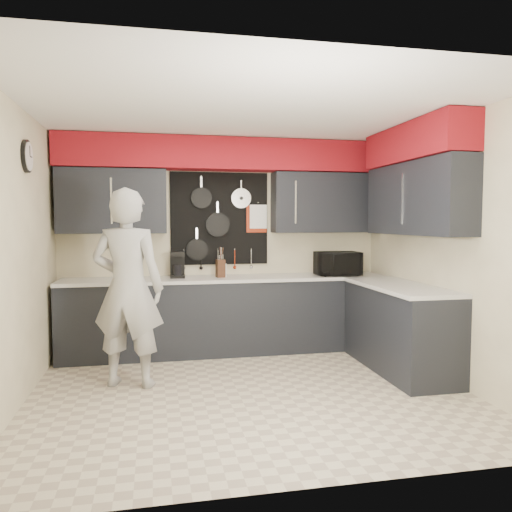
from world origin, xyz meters
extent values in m
plane|color=beige|center=(0.00, 0.00, 0.00)|extent=(4.00, 4.00, 0.00)
cube|color=beige|center=(0.00, 1.75, 1.30)|extent=(4.00, 0.01, 2.60)
cube|color=black|center=(-1.33, 1.59, 1.83)|extent=(1.24, 0.32, 0.75)
cube|color=black|center=(1.28, 1.59, 1.83)|extent=(1.34, 0.32, 0.75)
cube|color=maroon|center=(0.00, 1.57, 2.40)|extent=(3.94, 0.36, 0.38)
cube|color=black|center=(-0.05, 1.74, 1.62)|extent=(1.22, 0.03, 1.15)
cylinder|color=black|center=(-0.28, 1.70, 1.88)|extent=(0.26, 0.04, 0.26)
cylinder|color=black|center=(-0.08, 1.70, 1.55)|extent=(0.30, 0.04, 0.30)
cylinder|color=black|center=(-0.34, 1.70, 1.24)|extent=(0.27, 0.04, 0.27)
cylinder|color=silver|center=(0.22, 1.70, 1.88)|extent=(0.25, 0.02, 0.25)
cube|color=#95250B|center=(0.42, 1.72, 1.62)|extent=(0.26, 0.01, 0.34)
cube|color=white|center=(0.44, 1.70, 1.65)|extent=(0.22, 0.01, 0.30)
cylinder|color=silver|center=(-0.50, 1.71, 1.13)|extent=(0.01, 0.01, 0.20)
cylinder|color=silver|center=(-0.29, 1.71, 1.13)|extent=(0.01, 0.01, 0.20)
cylinder|color=silver|center=(-0.08, 1.71, 1.13)|extent=(0.01, 0.01, 0.20)
cylinder|color=silver|center=(0.14, 1.71, 1.13)|extent=(0.01, 0.01, 0.20)
cylinder|color=silver|center=(0.35, 1.71, 1.13)|extent=(0.01, 0.01, 0.20)
cube|color=beige|center=(2.00, 0.00, 1.30)|extent=(0.01, 3.50, 2.60)
cube|color=black|center=(1.84, 0.30, 1.83)|extent=(0.32, 1.70, 0.75)
cube|color=maroon|center=(1.82, 0.30, 2.40)|extent=(0.36, 1.70, 0.38)
cube|color=beige|center=(-2.00, 0.00, 1.30)|extent=(0.01, 3.50, 2.60)
cylinder|color=black|center=(-1.98, 0.40, 2.18)|extent=(0.04, 0.30, 0.30)
cylinder|color=white|center=(-1.96, 0.40, 2.18)|extent=(0.01, 0.26, 0.26)
cube|color=black|center=(0.00, 1.45, 0.44)|extent=(3.90, 0.60, 0.88)
cube|color=silver|center=(0.00, 1.44, 0.90)|extent=(3.90, 0.63, 0.04)
cube|color=black|center=(1.70, 0.35, 0.44)|extent=(0.60, 1.60, 0.88)
cube|color=silver|center=(1.69, 0.35, 0.90)|extent=(0.63, 1.60, 0.04)
cube|color=black|center=(0.00, 1.19, 0.05)|extent=(3.90, 0.06, 0.10)
imported|color=black|center=(1.37, 1.35, 1.07)|extent=(0.53, 0.36, 0.29)
cube|color=#32200F|center=(-0.08, 1.42, 1.03)|extent=(0.11, 0.11, 0.21)
cylinder|color=white|center=(-0.07, 1.44, 1.00)|extent=(0.13, 0.13, 0.16)
cube|color=black|center=(-0.59, 1.49, 0.93)|extent=(0.18, 0.22, 0.03)
cube|color=black|center=(-0.59, 1.56, 1.08)|extent=(0.17, 0.07, 0.28)
cube|color=black|center=(-0.59, 1.49, 1.20)|extent=(0.18, 0.22, 0.06)
cylinder|color=black|center=(-0.59, 1.47, 1.01)|extent=(0.10, 0.10, 0.13)
imported|color=#9F9F9C|center=(-1.11, 0.40, 0.95)|extent=(0.80, 0.64, 1.91)
camera|label=1|loc=(-0.86, -4.49, 1.59)|focal=35.00mm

